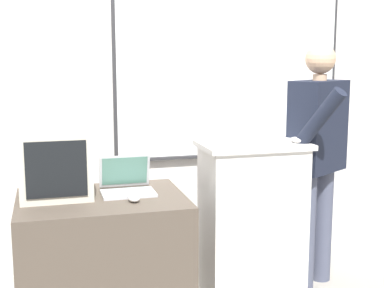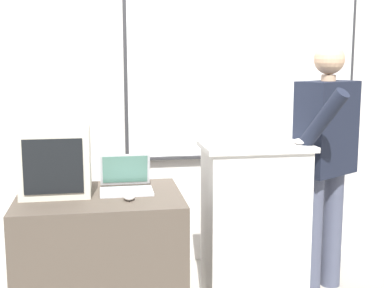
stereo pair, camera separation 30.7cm
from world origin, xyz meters
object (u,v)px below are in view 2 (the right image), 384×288
Objects in this scene: side_desk at (101,261)px; person_presenter at (326,153)px; laptop at (126,181)px; computer_mouse_by_laptop at (129,197)px; crt_monitor at (56,159)px; lectern_podium at (254,226)px; wireless_keyboard at (254,143)px; computer_mouse_by_keyboard at (300,142)px.

side_desk is 1.54m from person_presenter.
laptop is 2.93× the size of computer_mouse_by_laptop.
crt_monitor is (-1.65, -0.12, 0.04)m from person_presenter.
side_desk is at bearing -173.80° from lectern_podium.
wireless_keyboard is at bearing -3.12° from laptop.
computer_mouse_by_laptop is 1.05m from computer_mouse_by_keyboard.
lectern_podium is 0.83m from laptop.
lectern_podium is 10.14× the size of computer_mouse_by_laptop.
computer_mouse_by_keyboard is (0.25, -0.07, 0.52)m from lectern_podium.
side_desk is 3.08× the size of laptop.
wireless_keyboard reaches higher than lectern_podium.
computer_mouse_by_keyboard is (1.16, 0.03, 0.65)m from side_desk.
computer_mouse_by_keyboard is at bearing -3.49° from crt_monitor.
computer_mouse_by_laptop is at bearing -88.21° from laptop.
side_desk is 1.33m from computer_mouse_by_keyboard.
computer_mouse_by_keyboard is 1.40m from crt_monitor.
crt_monitor is at bearing 176.64° from wireless_keyboard.
laptop is 0.77m from wireless_keyboard.
side_desk is 0.45m from computer_mouse_by_laptop.
computer_mouse_by_keyboard reaches higher than lectern_podium.
lectern_podium is 0.52m from wireless_keyboard.
lectern_podium is at bearing 0.80° from laptop.
person_presenter is at bearing 38.98° from computer_mouse_by_keyboard.
side_desk is at bearing 158.78° from person_presenter.
wireless_keyboard is at bearing 168.96° from person_presenter.
crt_monitor reaches higher than side_desk.
person_presenter is at bearing 16.02° from computer_mouse_by_laptop.
lectern_podium is at bearing -0.74° from crt_monitor.
wireless_keyboard is (-0.03, -0.05, 0.51)m from lectern_podium.
crt_monitor is (-0.39, 0.24, 0.17)m from computer_mouse_by_laptop.
wireless_keyboard is 3.91× the size of computer_mouse_by_keyboard.
lectern_podium reaches higher than laptop.
computer_mouse_by_keyboard reaches higher than laptop.
computer_mouse_by_laptop is 0.49m from crt_monitor.
wireless_keyboard reaches higher than computer_mouse_by_laptop.
computer_mouse_by_keyboard is at bearing -4.06° from wireless_keyboard.
person_presenter is 1.28m from laptop.
person_presenter reaches higher than laptop.
wireless_keyboard is at bearing -117.54° from lectern_podium.
crt_monitor reaches higher than computer_mouse_by_keyboard.
laptop is 2.93× the size of computer_mouse_by_keyboard.
laptop is 0.41m from crt_monitor.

